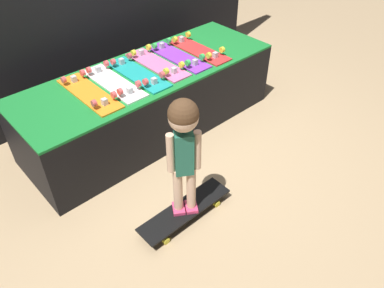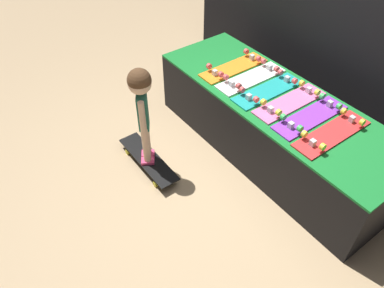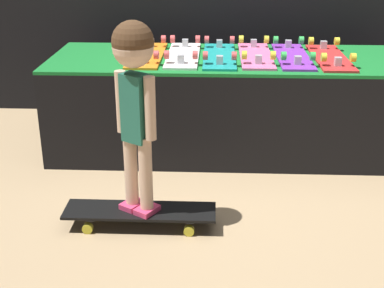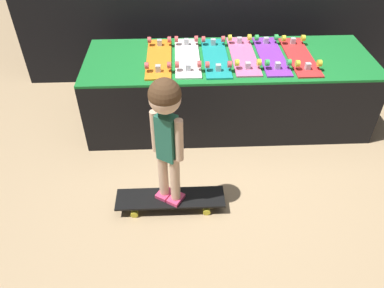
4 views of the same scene
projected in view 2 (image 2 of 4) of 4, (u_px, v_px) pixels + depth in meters
The scene contains 10 objects.
ground_plane at pixel (230, 171), 3.45m from camera, with size 16.00×16.00×0.00m, color tan.
display_rack at pixel (272, 125), 3.45m from camera, with size 2.41×0.82×0.63m.
skateboard_orange_on_rack at pixel (234, 67), 3.57m from camera, with size 0.20×0.71×0.09m.
skateboard_white_on_rack at pixel (251, 78), 3.43m from camera, with size 0.20×0.71×0.09m.
skateboard_teal_on_rack at pixel (268, 90), 3.29m from camera, with size 0.20×0.71×0.09m.
skateboard_pink_on_rack at pixel (290, 102), 3.16m from camera, with size 0.20×0.71×0.09m.
skateboard_purple_on_rack at pixel (310, 116), 3.02m from camera, with size 0.20×0.71×0.09m.
skateboard_red_on_rack at pixel (332, 133), 2.87m from camera, with size 0.20×0.71×0.09m.
skateboard_on_floor at pixel (148, 160), 3.46m from camera, with size 0.77×0.20×0.09m.
child at pixel (141, 100), 3.00m from camera, with size 0.22×0.20×0.95m.
Camera 2 is at (1.69, -1.67, 2.54)m, focal length 35.00 mm.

